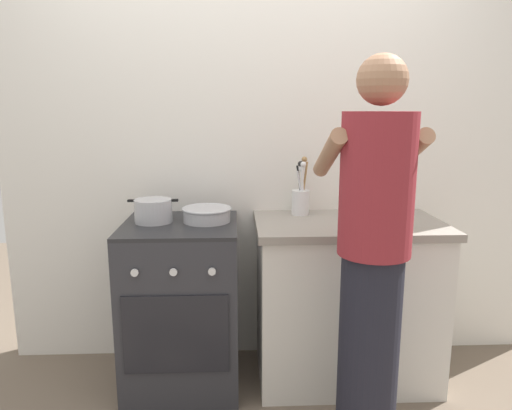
% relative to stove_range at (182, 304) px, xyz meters
% --- Properties ---
extents(ground, '(6.00, 6.00, 0.00)m').
position_rel_stove_range_xyz_m(ground, '(0.35, -0.15, -0.45)').
color(ground, '#6B5B4C').
extents(back_wall, '(3.20, 0.10, 2.50)m').
position_rel_stove_range_xyz_m(back_wall, '(0.55, 0.35, 0.80)').
color(back_wall, silver).
rests_on(back_wall, ground).
extents(countertop, '(1.00, 0.60, 0.90)m').
position_rel_stove_range_xyz_m(countertop, '(0.90, 0.00, 0.00)').
color(countertop, silver).
rests_on(countertop, ground).
extents(stove_range, '(0.60, 0.62, 0.90)m').
position_rel_stove_range_xyz_m(stove_range, '(0.00, 0.00, 0.00)').
color(stove_range, '#2D2D33').
rests_on(stove_range, ground).
extents(pot, '(0.26, 0.20, 0.12)m').
position_rel_stove_range_xyz_m(pot, '(-0.14, 0.03, 0.51)').
color(pot, '#B2B2B7').
rests_on(pot, stove_range).
extents(mixing_bowl, '(0.26, 0.26, 0.08)m').
position_rel_stove_range_xyz_m(mixing_bowl, '(0.14, 0.03, 0.49)').
color(mixing_bowl, '#B7B7BC').
rests_on(mixing_bowl, stove_range).
extents(utensil_crock, '(0.10, 0.10, 0.33)m').
position_rel_stove_range_xyz_m(utensil_crock, '(0.66, 0.18, 0.54)').
color(utensil_crock, silver).
rests_on(utensil_crock, countertop).
extents(spice_bottle, '(0.04, 0.04, 0.09)m').
position_rel_stove_range_xyz_m(spice_bottle, '(0.91, -0.09, 0.50)').
color(spice_bottle, silver).
rests_on(spice_bottle, countertop).
extents(oil_bottle, '(0.06, 0.06, 0.27)m').
position_rel_stove_range_xyz_m(oil_bottle, '(1.09, -0.09, 0.57)').
color(oil_bottle, gold).
rests_on(oil_bottle, countertop).
extents(person, '(0.41, 0.50, 1.70)m').
position_rel_stove_range_xyz_m(person, '(0.86, -0.57, 0.41)').
color(person, black).
rests_on(person, ground).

